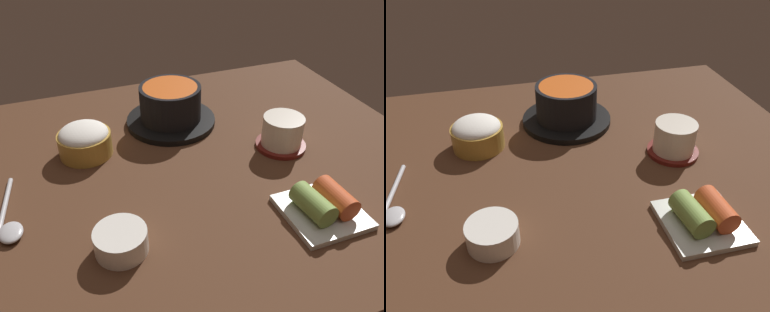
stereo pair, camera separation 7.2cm
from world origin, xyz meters
The scene contains 7 objects.
dining_table centered at (0.00, 0.00, 1.00)cm, with size 100.00×76.00×2.00cm, color #4C2D1C.
stone_pot centered at (3.75, 15.61, 6.02)cm, with size 19.30×19.30×8.72cm.
rice_bowl centered at (-15.46, 10.16, 5.16)cm, with size 10.21×10.21×6.30cm.
tea_cup_with_saucer centered at (21.35, -1.14, 5.26)cm, with size 9.97×9.97×6.64cm.
kimchi_plate centered at (17.14, -20.66, 3.90)cm, with size 12.09×12.09×4.78cm.
side_bowl_near centered at (-14.46, -16.66, 3.96)cm, with size 7.80×7.80×3.66cm.
spoon centered at (-29.74, -5.93, 2.62)cm, with size 4.13×16.49×1.35cm.
Camera 2 is at (-12.18, -59.59, 46.47)cm, focal length 37.33 mm.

